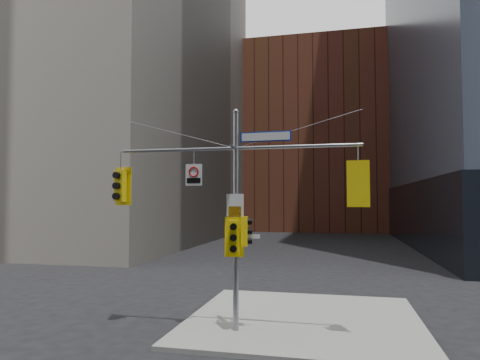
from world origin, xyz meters
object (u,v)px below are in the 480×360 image
at_px(traffic_light_west_arm, 120,186).
at_px(signal_assembly, 236,197).
at_px(traffic_light_east_arm, 358,184).
at_px(traffic_light_pole_front, 234,237).
at_px(street_sign_blade, 265,137).
at_px(traffic_light_pole_side, 246,231).
at_px(regulatory_sign_arm, 194,174).

bearing_deg(traffic_light_west_arm, signal_assembly, 9.61).
bearing_deg(traffic_light_east_arm, traffic_light_pole_front, 8.23).
relative_size(signal_assembly, traffic_light_pole_front, 6.25).
distance_m(traffic_light_west_arm, street_sign_blade, 5.34).
distance_m(traffic_light_pole_side, traffic_light_pole_front, 0.46).
xyz_separation_m(signal_assembly, regulatory_sign_arm, (-1.44, -0.02, 0.76)).
relative_size(traffic_light_east_arm, traffic_light_pole_front, 1.10).
bearing_deg(regulatory_sign_arm, street_sign_blade, 1.47).
bearing_deg(traffic_light_pole_front, signal_assembly, 80.41).
distance_m(street_sign_blade, regulatory_sign_arm, 2.69).
distance_m(signal_assembly, street_sign_blade, 2.17).
height_order(traffic_light_pole_front, street_sign_blade, street_sign_blade).
height_order(traffic_light_west_arm, street_sign_blade, street_sign_blade).
height_order(traffic_light_east_arm, regulatory_sign_arm, regulatory_sign_arm).
bearing_deg(traffic_light_pole_side, regulatory_sign_arm, 82.62).
bearing_deg(signal_assembly, traffic_light_west_arm, 179.81).
xyz_separation_m(signal_assembly, traffic_light_west_arm, (-4.13, 0.01, 0.38)).
relative_size(traffic_light_east_arm, traffic_light_pole_side, 1.50).
xyz_separation_m(signal_assembly, traffic_light_pole_front, (-0.00, -0.27, -1.29)).
distance_m(traffic_light_west_arm, traffic_light_east_arm, 7.97).
relative_size(traffic_light_west_arm, traffic_light_pole_front, 1.04).
distance_m(traffic_light_pole_side, street_sign_blade, 3.12).
xyz_separation_m(traffic_light_pole_side, regulatory_sign_arm, (-1.76, -0.03, 1.87)).
distance_m(signal_assembly, regulatory_sign_arm, 1.62).
xyz_separation_m(traffic_light_east_arm, traffic_light_pole_front, (-3.84, -0.27, -1.67)).
bearing_deg(traffic_light_pole_side, street_sign_blade, -99.32).
relative_size(street_sign_blade, regulatory_sign_arm, 2.35).
bearing_deg(street_sign_blade, traffic_light_pole_front, -162.18).
relative_size(traffic_light_pole_side, traffic_light_pole_front, 0.73).
height_order(signal_assembly, traffic_light_pole_front, signal_assembly).
xyz_separation_m(traffic_light_pole_side, traffic_light_pole_front, (-0.32, -0.28, -0.17)).
height_order(traffic_light_east_arm, traffic_light_pole_side, traffic_light_east_arm).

